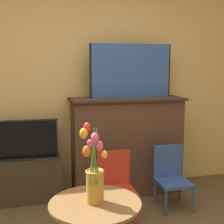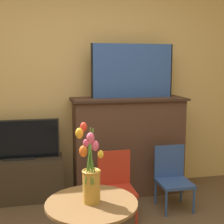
{
  "view_description": "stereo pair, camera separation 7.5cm",
  "coord_description": "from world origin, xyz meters",
  "px_view_note": "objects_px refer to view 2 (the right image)",
  "views": [
    {
      "loc": [
        -0.5,
        -1.52,
        1.47
      ],
      "look_at": [
        0.19,
        1.25,
        1.05
      ],
      "focal_mm": 50.0,
      "sensor_mm": 36.0,
      "label": 1
    },
    {
      "loc": [
        -0.42,
        -1.54,
        1.47
      ],
      "look_at": [
        0.19,
        1.25,
        1.05
      ],
      "focal_mm": 50.0,
      "sensor_mm": 36.0,
      "label": 2
    }
  ],
  "objects_px": {
    "painting": "(133,71)",
    "vase_tulips": "(90,175)",
    "chair_blue": "(172,175)",
    "chair_red": "(116,183)",
    "tv_monitor": "(19,140)"
  },
  "relations": [
    {
      "from": "painting",
      "to": "vase_tulips",
      "type": "xyz_separation_m",
      "value": [
        -0.71,
        -1.48,
        -0.65
      ]
    },
    {
      "from": "painting",
      "to": "vase_tulips",
      "type": "relative_size",
      "value": 1.78
    },
    {
      "from": "chair_blue",
      "to": "chair_red",
      "type": "bearing_deg",
      "value": -172.12
    },
    {
      "from": "tv_monitor",
      "to": "vase_tulips",
      "type": "xyz_separation_m",
      "value": [
        0.56,
        -1.5,
        0.09
      ]
    },
    {
      "from": "chair_red",
      "to": "vase_tulips",
      "type": "xyz_separation_m",
      "value": [
        -0.38,
        -0.89,
        0.42
      ]
    },
    {
      "from": "painting",
      "to": "tv_monitor",
      "type": "height_order",
      "value": "painting"
    },
    {
      "from": "tv_monitor",
      "to": "chair_blue",
      "type": "bearing_deg",
      "value": -18.73
    },
    {
      "from": "chair_blue",
      "to": "vase_tulips",
      "type": "bearing_deg",
      "value": -135.8
    },
    {
      "from": "painting",
      "to": "tv_monitor",
      "type": "bearing_deg",
      "value": 179.16
    },
    {
      "from": "tv_monitor",
      "to": "chair_blue",
      "type": "distance_m",
      "value": 1.68
    },
    {
      "from": "chair_red",
      "to": "chair_blue",
      "type": "xyz_separation_m",
      "value": [
        0.62,
        0.09,
        0.0
      ]
    },
    {
      "from": "chair_red",
      "to": "vase_tulips",
      "type": "relative_size",
      "value": 1.19
    },
    {
      "from": "painting",
      "to": "chair_blue",
      "type": "relative_size",
      "value": 1.49
    },
    {
      "from": "painting",
      "to": "chair_blue",
      "type": "bearing_deg",
      "value": -60.11
    },
    {
      "from": "chair_blue",
      "to": "vase_tulips",
      "type": "relative_size",
      "value": 1.19
    }
  ]
}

